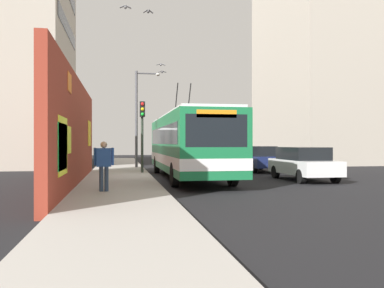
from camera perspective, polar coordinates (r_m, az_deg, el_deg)
ground_plane at (r=20.74m, az=-5.82°, el=-4.77°), size 80.00×80.00×0.00m
sidewalk_slab at (r=20.67m, az=-10.26°, el=-4.58°), size 48.00×3.20×0.15m
graffiti_wall at (r=17.27m, az=-16.08°, el=1.51°), size 15.19×0.32×4.38m
building_far_left at (r=35.11m, az=-23.23°, el=15.23°), size 12.33×7.24×21.85m
building_far_right at (r=40.11m, az=18.00°, el=11.64°), size 13.32×9.25×19.57m
city_bus at (r=20.20m, az=-0.57°, el=0.13°), size 12.14×2.69×4.96m
parked_car_white at (r=19.85m, az=15.43°, el=-2.58°), size 4.41×1.84×1.58m
parked_car_navy at (r=25.76m, az=9.25°, el=-1.96°), size 4.77×1.78×1.58m
pedestrian_near_wall at (r=13.89m, az=-12.35°, el=-2.50°), size 0.22×0.67×1.68m
traffic_light at (r=22.26m, az=-7.04°, el=2.77°), size 0.49×0.28×3.92m
street_lamp at (r=27.57m, az=-7.48°, el=4.52°), size 0.44×1.68×6.50m
flying_pigeons at (r=22.26m, az=-5.01°, el=15.91°), size 11.51×2.98×2.90m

